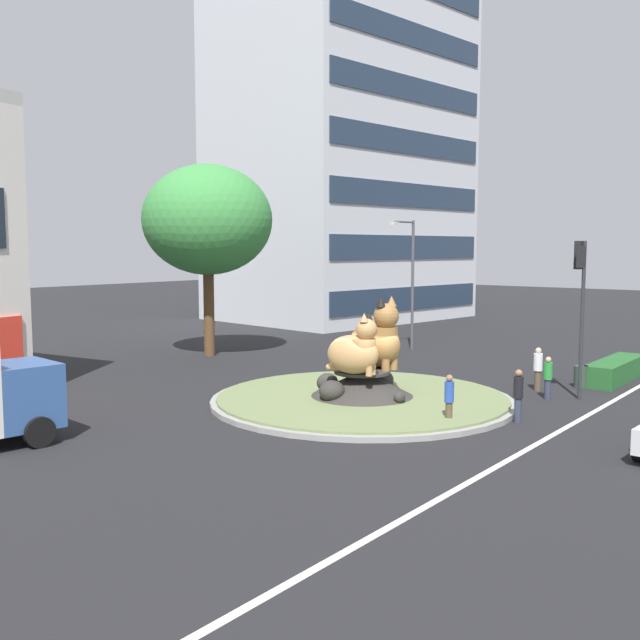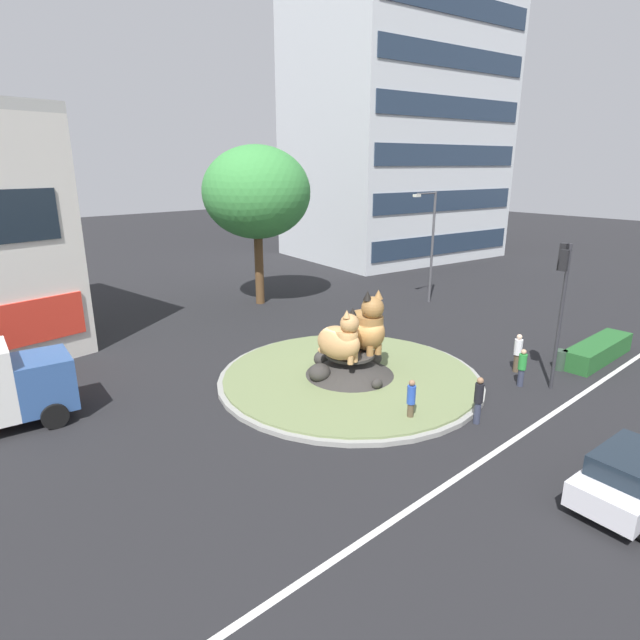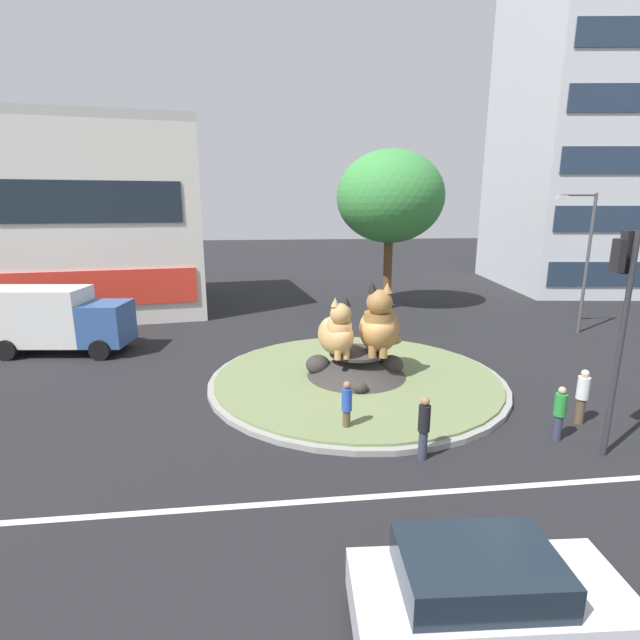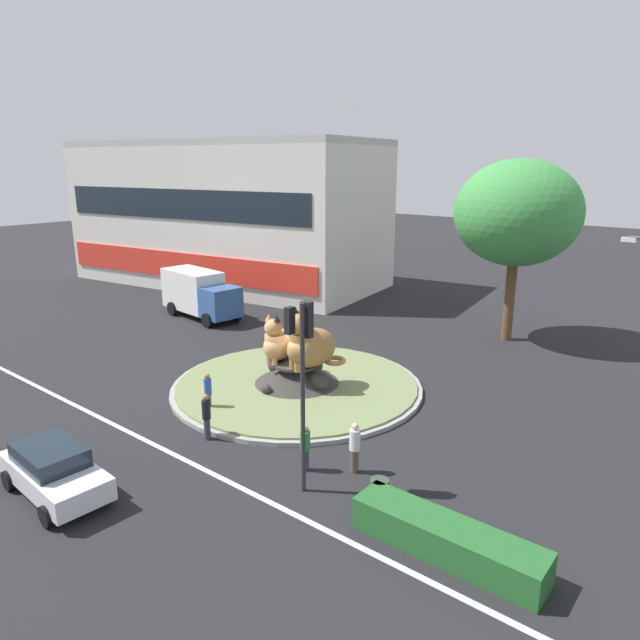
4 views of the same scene
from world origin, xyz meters
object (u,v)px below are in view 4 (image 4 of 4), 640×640
object	(u,v)px
traffic_light_mast	(302,357)
pedestrian_black_shirt	(206,415)
shophouse_block	(227,213)
litter_bin	(379,494)
delivery_box_truck	(200,293)
pedestrian_white_shirt	(355,446)
cat_statue_calico	(279,343)
pedestrian_blue_shirt	(208,392)
pedestrian_green_shirt	(305,446)
sedan_on_far_lane	(54,470)
cat_statue_tabby	(309,345)
broadleaf_tree_behind_island	(517,213)

from	to	relation	value
traffic_light_mast	pedestrian_black_shirt	distance (m)	5.89
shophouse_block	pedestrian_black_shirt	world-z (taller)	shophouse_block
shophouse_block	litter_bin	xyz separation A→B (m)	(27.89, -19.70, -5.24)
delivery_box_truck	pedestrian_white_shirt	bearing A→B (deg)	-19.85
cat_statue_calico	delivery_box_truck	xyz separation A→B (m)	(-12.02, 5.47, -0.42)
traffic_light_mast	shophouse_block	bearing A→B (deg)	48.31
traffic_light_mast	pedestrian_blue_shirt	xyz separation A→B (m)	(-6.59, 1.86, -3.42)
pedestrian_green_shirt	sedan_on_far_lane	bearing A→B (deg)	-1.25
cat_statue_tabby	traffic_light_mast	world-z (taller)	traffic_light_mast
broadleaf_tree_behind_island	pedestrian_white_shirt	distance (m)	18.31
sedan_on_far_lane	litter_bin	bearing A→B (deg)	38.21
shophouse_block	pedestrian_white_shirt	bearing A→B (deg)	-43.27
cat_statue_tabby	pedestrian_black_shirt	xyz separation A→B (m)	(-0.15, -5.62, -1.26)
pedestrian_green_shirt	cat_statue_calico	bearing A→B (deg)	-91.21
broadleaf_tree_behind_island	delivery_box_truck	distance (m)	19.79
pedestrian_black_shirt	litter_bin	distance (m)	7.22
sedan_on_far_lane	pedestrian_green_shirt	bearing A→B (deg)	52.76
cat_statue_calico	traffic_light_mast	distance (m)	8.82
shophouse_block	pedestrian_white_shirt	world-z (taller)	shophouse_block
cat_statue_tabby	pedestrian_blue_shirt	world-z (taller)	cat_statue_tabby
shophouse_block	pedestrian_black_shirt	size ratio (longest dim) A/B	15.11
cat_statue_calico	pedestrian_white_shirt	size ratio (longest dim) A/B	1.38
cat_statue_tabby	shophouse_block	bearing A→B (deg)	-109.03
cat_statue_calico	pedestrian_white_shirt	distance (m)	8.10
pedestrian_green_shirt	cat_statue_tabby	bearing A→B (deg)	-101.89
pedestrian_white_shirt	pedestrian_black_shirt	world-z (taller)	pedestrian_black_shirt
cat_statue_calico	pedestrian_blue_shirt	distance (m)	4.05
cat_statue_tabby	sedan_on_far_lane	xyz separation A→B (m)	(-0.98, -10.85, -1.39)
broadleaf_tree_behind_island	delivery_box_truck	bearing A→B (deg)	-155.99
pedestrian_black_shirt	pedestrian_green_shirt	xyz separation A→B (m)	(4.17, 0.58, -0.09)
broadleaf_tree_behind_island	pedestrian_blue_shirt	world-z (taller)	broadleaf_tree_behind_island
pedestrian_blue_shirt	litter_bin	world-z (taller)	pedestrian_blue_shirt
shophouse_block	litter_bin	bearing A→B (deg)	-43.19
pedestrian_white_shirt	pedestrian_green_shirt	world-z (taller)	pedestrian_white_shirt
pedestrian_green_shirt	litter_bin	size ratio (longest dim) A/B	1.79
cat_statue_calico	traffic_light_mast	world-z (taller)	traffic_light_mast
traffic_light_mast	pedestrian_blue_shirt	world-z (taller)	traffic_light_mast
cat_statue_calico	broadleaf_tree_behind_island	distance (m)	15.12
pedestrian_green_shirt	sedan_on_far_lane	size ratio (longest dim) A/B	0.38
sedan_on_far_lane	shophouse_block	bearing A→B (deg)	131.67
pedestrian_blue_shirt	pedestrian_black_shirt	distance (m)	2.36
shophouse_block	delivery_box_truck	world-z (taller)	shophouse_block
cat_statue_tabby	pedestrian_green_shirt	distance (m)	6.59
litter_bin	broadleaf_tree_behind_island	bearing A→B (deg)	100.33
broadleaf_tree_behind_island	pedestrian_white_shirt	xyz separation A→B (m)	(1.64, -17.16, -6.17)
cat_statue_calico	pedestrian_white_shirt	bearing A→B (deg)	49.03
pedestrian_black_shirt	cat_statue_calico	bearing A→B (deg)	30.27
traffic_light_mast	pedestrian_blue_shirt	distance (m)	7.65
traffic_light_mast	pedestrian_white_shirt	xyz separation A→B (m)	(0.67, 1.78, -3.39)
cat_statue_tabby	shophouse_block	size ratio (longest dim) A/B	0.10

